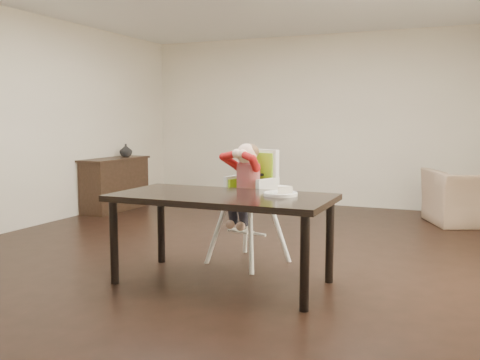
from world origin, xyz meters
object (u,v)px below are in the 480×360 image
at_px(dining_table, 222,204).
at_px(armchair, 474,189).
at_px(sideboard, 115,184).
at_px(high_chair, 250,179).

relative_size(dining_table, armchair, 1.66).
bearing_deg(sideboard, dining_table, -41.34).
bearing_deg(sideboard, armchair, 10.02).
height_order(dining_table, sideboard, sideboard).
height_order(dining_table, high_chair, high_chair).
distance_m(armchair, sideboard, 5.06).
height_order(armchair, sideboard, armchair).
relative_size(dining_table, sideboard, 1.43).
distance_m(dining_table, armchair, 4.05).
relative_size(armchair, sideboard, 0.86).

